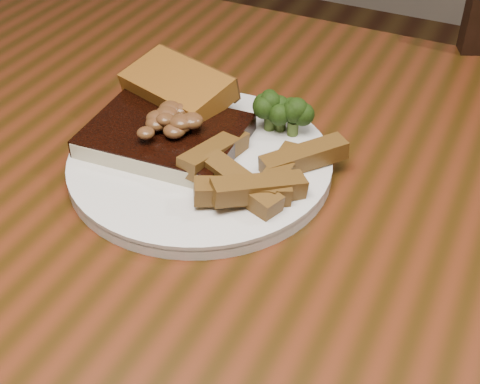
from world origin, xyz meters
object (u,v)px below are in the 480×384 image
(dining_table, at_px, (253,284))
(plate, at_px, (200,165))
(garlic_bread, at_px, (178,102))
(potato_wedges, at_px, (263,174))
(steak, at_px, (166,137))

(dining_table, bearing_deg, plate, 151.64)
(garlic_bread, relative_size, potato_wedges, 1.04)
(plate, height_order, steak, steak)
(steak, relative_size, potato_wedges, 1.35)
(dining_table, xyz_separation_m, garlic_bread, (-0.15, 0.12, 0.12))
(steak, bearing_deg, plate, -12.60)
(plate, height_order, garlic_bread, garlic_bread)
(steak, height_order, potato_wedges, same)
(plate, relative_size, steak, 1.72)
(plate, relative_size, potato_wedges, 2.32)
(garlic_bread, bearing_deg, dining_table, -21.00)
(steak, bearing_deg, potato_wedges, -11.24)
(dining_table, distance_m, garlic_bread, 0.22)
(steak, xyz_separation_m, potato_wedges, (0.12, -0.02, 0.00))
(plate, bearing_deg, steak, 171.32)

